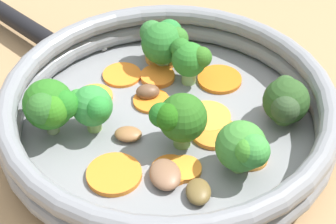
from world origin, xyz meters
TOP-DOWN VIEW (x-y plane):
  - ground_plane at (0.00, 0.00)m, footprint 4.00×4.00m
  - skillet at (0.00, 0.00)m, footprint 0.29×0.29m
  - skillet_rim_wall at (0.00, 0.00)m, footprint 0.31×0.31m
  - skillet_handle at (0.12, 0.19)m, footprint 0.11×0.15m
  - skillet_rivet_left at (0.10, 0.09)m, footprint 0.01×0.01m
  - skillet_rivet_right at (0.04, 0.13)m, footprint 0.01×0.01m
  - carrot_slice_0 at (-0.07, 0.03)m, footprint 0.06×0.06m
  - carrot_slice_1 at (-0.06, -0.01)m, footprint 0.04×0.04m
  - carrot_slice_2 at (0.04, -0.11)m, footprint 0.05×0.05m
  - carrot_slice_3 at (0.02, 0.08)m, footprint 0.04×0.04m
  - carrot_slice_4 at (0.06, 0.06)m, footprint 0.05×0.05m
  - carrot_slice_5 at (0.01, -0.04)m, footprint 0.06×0.06m
  - carrot_slice_6 at (0.10, 0.02)m, footprint 0.04×0.04m
  - carrot_slice_7 at (-0.06, -0.02)m, footprint 0.04×0.04m
  - carrot_slice_8 at (0.07, 0.02)m, footprint 0.05×0.05m
  - carrot_slice_9 at (-0.03, -0.08)m, footprint 0.03×0.03m
  - carrot_slice_10 at (0.07, -0.04)m, footprint 0.05×0.05m
  - carrot_slice_11 at (0.03, 0.02)m, footprint 0.05×0.05m
  - carrot_slice_12 at (-0.01, -0.04)m, footprint 0.06×0.06m
  - broccoli_floret_0 at (-0.03, -0.01)m, footprint 0.04×0.05m
  - broccoli_floret_1 at (0.07, -0.01)m, footprint 0.04×0.04m
  - broccoli_floret_2 at (0.09, 0.02)m, footprint 0.05×0.05m
  - broccoli_floret_3 at (-0.05, -0.07)m, footprint 0.05×0.05m
  - broccoli_floret_4 at (-0.03, 0.10)m, footprint 0.05×0.05m
  - broccoli_floret_5 at (0.02, -0.11)m, footprint 0.05×0.04m
  - broccoli_floret_6 at (-0.02, 0.07)m, footprint 0.04×0.04m
  - mushroom_piece_0 at (-0.02, 0.03)m, footprint 0.02×0.03m
  - mushroom_piece_1 at (-0.08, -0.04)m, footprint 0.03×0.03m
  - mushroom_piece_2 at (0.03, 0.03)m, footprint 0.02×0.03m
  - mushroom_piece_3 at (-0.07, -0.01)m, footprint 0.04×0.04m

SIDE VIEW (x-z plane):
  - ground_plane at x=0.00m, z-range 0.00..0.00m
  - skillet at x=0.00m, z-range 0.00..0.01m
  - carrot_slice_2 at x=0.04m, z-range 0.01..0.01m
  - carrot_slice_4 at x=0.06m, z-range 0.01..0.01m
  - carrot_slice_11 at x=0.03m, z-range 0.01..0.02m
  - carrot_slice_6 at x=0.10m, z-range 0.01..0.02m
  - carrot_slice_9 at x=-0.03m, z-range 0.01..0.02m
  - carrot_slice_10 at x=0.07m, z-range 0.01..0.02m
  - carrot_slice_1 at x=-0.06m, z-range 0.01..0.02m
  - carrot_slice_12 at x=-0.01m, z-range 0.01..0.02m
  - carrot_slice_3 at x=0.02m, z-range 0.01..0.02m
  - carrot_slice_7 at x=-0.06m, z-range 0.01..0.02m
  - carrot_slice_5 at x=0.01m, z-range 0.01..0.02m
  - carrot_slice_0 at x=-0.07m, z-range 0.01..0.02m
  - carrot_slice_8 at x=0.07m, z-range 0.01..0.02m
  - skillet_rivet_left at x=0.10m, z-range 0.01..0.02m
  - skillet_rivet_right at x=0.04m, z-range 0.01..0.02m
  - mushroom_piece_0 at x=-0.02m, z-range 0.01..0.02m
  - mushroom_piece_1 at x=-0.08m, z-range 0.01..0.02m
  - mushroom_piece_3 at x=-0.07m, z-range 0.01..0.02m
  - mushroom_piece_2 at x=0.03m, z-range 0.01..0.03m
  - skillet_handle at x=0.12m, z-range 0.01..0.03m
  - skillet_rim_wall at x=0.00m, z-range 0.01..0.05m
  - broccoli_floret_5 at x=0.02m, z-range 0.01..0.06m
  - broccoli_floret_6 at x=-0.02m, z-range 0.02..0.06m
  - broccoli_floret_1 at x=0.07m, z-range 0.02..0.06m
  - broccoli_floret_3 at x=-0.05m, z-range 0.02..0.07m
  - broccoli_floret_2 at x=0.09m, z-range 0.02..0.07m
  - broccoli_floret_0 at x=-0.03m, z-range 0.02..0.07m
  - broccoli_floret_4 at x=-0.03m, z-range 0.02..0.07m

